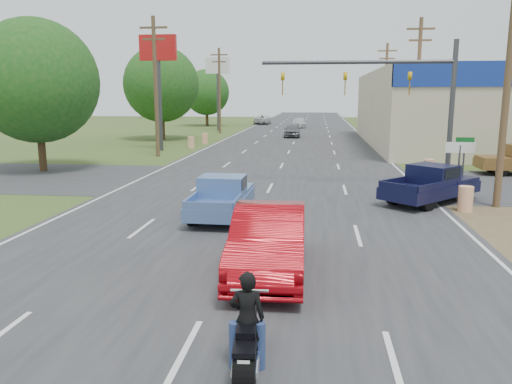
# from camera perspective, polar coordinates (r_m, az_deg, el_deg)

# --- Properties ---
(ground) EXTENTS (200.00, 200.00, 0.00)m
(ground) POSITION_cam_1_polar(r_m,az_deg,el_deg) (9.22, -8.32, -17.90)
(ground) COLOR #394F1F
(ground) RESTS_ON ground
(main_road) EXTENTS (15.00, 180.00, 0.02)m
(main_road) POSITION_cam_1_polar(r_m,az_deg,el_deg) (48.03, 4.32, 5.61)
(main_road) COLOR #2D2D30
(main_road) RESTS_ON ground
(cross_road) EXTENTS (120.00, 10.00, 0.02)m
(cross_road) POSITION_cam_1_polar(r_m,az_deg,el_deg) (26.24, 2.01, 1.22)
(cross_road) COLOR #2D2D30
(cross_road) RESTS_ON ground
(utility_pole_1) EXTENTS (2.00, 0.28, 10.00)m
(utility_pole_1) POSITION_cam_1_polar(r_m,az_deg,el_deg) (22.02, 26.90, 12.09)
(utility_pole_1) COLOR #4C3823
(utility_pole_1) RESTS_ON ground
(utility_pole_2) EXTENTS (2.00, 0.28, 10.00)m
(utility_pole_2) POSITION_cam_1_polar(r_m,az_deg,el_deg) (39.46, 17.99, 11.70)
(utility_pole_2) COLOR #4C3823
(utility_pole_2) RESTS_ON ground
(utility_pole_3) EXTENTS (2.00, 0.28, 10.00)m
(utility_pole_3) POSITION_cam_1_polar(r_m,az_deg,el_deg) (57.24, 14.58, 11.47)
(utility_pole_3) COLOR #4C3823
(utility_pole_3) RESTS_ON ground
(utility_pole_5) EXTENTS (2.00, 0.28, 10.00)m
(utility_pole_5) POSITION_cam_1_polar(r_m,az_deg,el_deg) (37.66, -11.42, 12.07)
(utility_pole_5) COLOR #4C3823
(utility_pole_5) RESTS_ON ground
(utility_pole_6) EXTENTS (2.00, 0.28, 10.00)m
(utility_pole_6) POSITION_cam_1_polar(r_m,az_deg,el_deg) (60.92, -4.20, 11.73)
(utility_pole_6) COLOR #4C3823
(utility_pole_6) RESTS_ON ground
(tree_0) EXTENTS (7.14, 7.14, 8.84)m
(tree_0) POSITION_cam_1_polar(r_m,az_deg,el_deg) (32.18, -23.81, 11.51)
(tree_0) COLOR #422D19
(tree_0) RESTS_ON ground
(tree_1) EXTENTS (7.56, 7.56, 9.36)m
(tree_1) POSITION_cam_1_polar(r_m,az_deg,el_deg) (52.21, -10.78, 11.99)
(tree_1) COLOR #422D19
(tree_1) RESTS_ON ground
(tree_2) EXTENTS (6.72, 6.72, 8.32)m
(tree_2) POSITION_cam_1_polar(r_m,az_deg,el_deg) (75.58, -5.67, 11.27)
(tree_2) COLOR #422D19
(tree_2) RESTS_ON ground
(tree_5) EXTENTS (7.98, 7.98, 9.88)m
(tree_5) POSITION_cam_1_polar(r_m,az_deg,el_deg) (106.47, 22.54, 10.89)
(tree_5) COLOR #422D19
(tree_5) RESTS_ON ground
(tree_6) EXTENTS (8.82, 8.82, 10.92)m
(tree_6) POSITION_cam_1_polar(r_m,az_deg,el_deg) (107.73, -10.65, 11.84)
(tree_6) COLOR #422D19
(tree_6) RESTS_ON ground
(barrel_0) EXTENTS (0.56, 0.56, 1.00)m
(barrel_0) POSITION_cam_1_polar(r_m,az_deg,el_deg) (20.97, 22.82, -0.74)
(barrel_0) COLOR orange
(barrel_0) RESTS_ON ground
(barrel_1) EXTENTS (0.56, 0.56, 1.00)m
(barrel_1) POSITION_cam_1_polar(r_m,az_deg,el_deg) (29.20, 19.14, 2.59)
(barrel_1) COLOR orange
(barrel_1) RESTS_ON ground
(barrel_2) EXTENTS (0.56, 0.56, 1.00)m
(barrel_2) POSITION_cam_1_polar(r_m,az_deg,el_deg) (43.31, -7.42, 5.63)
(barrel_2) COLOR orange
(barrel_2) RESTS_ON ground
(barrel_3) EXTENTS (0.56, 0.56, 1.00)m
(barrel_3) POSITION_cam_1_polar(r_m,az_deg,el_deg) (47.11, -5.86, 6.08)
(barrel_3) COLOR orange
(barrel_3) RESTS_ON ground
(pole_sign_left_near) EXTENTS (3.00, 0.35, 9.20)m
(pole_sign_left_near) POSITION_cam_1_polar(r_m,az_deg,el_deg) (41.85, -11.09, 14.48)
(pole_sign_left_near) COLOR #3F3F44
(pole_sign_left_near) RESTS_ON ground
(pole_sign_left_far) EXTENTS (3.00, 0.35, 9.20)m
(pole_sign_left_far) POSITION_cam_1_polar(r_m,az_deg,el_deg) (65.09, -4.41, 13.31)
(pole_sign_left_far) COLOR #3F3F44
(pole_sign_left_far) RESTS_ON ground
(lane_sign) EXTENTS (1.20, 0.08, 2.52)m
(lane_sign) POSITION_cam_1_polar(r_m,az_deg,el_deg) (22.72, 22.22, 3.73)
(lane_sign) COLOR #3F3F44
(lane_sign) RESTS_ON ground
(street_name_sign) EXTENTS (0.80, 0.08, 2.61)m
(street_name_sign) POSITION_cam_1_polar(r_m,az_deg,el_deg) (24.34, 22.63, 3.43)
(street_name_sign) COLOR #3F3F44
(street_name_sign) RESTS_ON ground
(signal_mast) EXTENTS (9.12, 0.40, 7.00)m
(signal_mast) POSITION_cam_1_polar(r_m,az_deg,el_deg) (25.03, 15.55, 11.39)
(signal_mast) COLOR #3F3F44
(signal_mast) RESTS_ON ground
(red_convertible) EXTENTS (1.93, 5.14, 1.68)m
(red_convertible) POSITION_cam_1_polar(r_m,az_deg,el_deg) (12.62, 1.48, -5.60)
(red_convertible) COLOR #99070E
(red_convertible) RESTS_ON ground
(motorcycle) EXTENTS (0.67, 2.18, 1.10)m
(motorcycle) POSITION_cam_1_polar(r_m,az_deg,el_deg) (8.44, -1.04, -16.88)
(motorcycle) COLOR black
(motorcycle) RESTS_ON ground
(rider) EXTENTS (0.61, 0.42, 1.59)m
(rider) POSITION_cam_1_polar(r_m,az_deg,el_deg) (8.35, -1.03, -14.85)
(rider) COLOR black
(rider) RESTS_ON ground
(blue_pickup) EXTENTS (1.87, 4.66, 1.54)m
(blue_pickup) POSITION_cam_1_polar(r_m,az_deg,el_deg) (18.55, -3.83, -0.46)
(blue_pickup) COLOR black
(blue_pickup) RESTS_ON ground
(navy_pickup) EXTENTS (4.70, 4.81, 1.61)m
(navy_pickup) POSITION_cam_1_polar(r_m,az_deg,el_deg) (22.18, 19.52, 0.92)
(navy_pickup) COLOR black
(navy_pickup) RESTS_ON ground
(distant_car_grey) EXTENTS (1.87, 4.37, 1.47)m
(distant_car_grey) POSITION_cam_1_polar(r_m,az_deg,el_deg) (54.90, 4.16, 7.04)
(distant_car_grey) COLOR #5E5E63
(distant_car_grey) RESTS_ON ground
(distant_car_silver) EXTENTS (2.01, 4.85, 1.40)m
(distant_car_silver) POSITION_cam_1_polar(r_m,az_deg,el_deg) (71.90, 4.93, 7.91)
(distant_car_silver) COLOR silver
(distant_car_silver) RESTS_ON ground
(distant_car_white) EXTENTS (2.51, 5.32, 1.47)m
(distant_car_white) POSITION_cam_1_polar(r_m,az_deg,el_deg) (80.27, 0.75, 8.29)
(distant_car_white) COLOR silver
(distant_car_white) RESTS_ON ground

